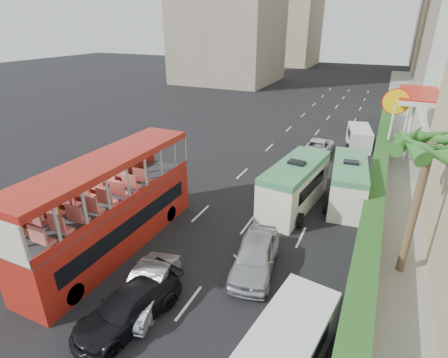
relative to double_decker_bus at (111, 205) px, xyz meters
The scene contains 15 objects.
ground_plane 6.51m from the double_decker_bus, ahead, with size 200.00×200.00×0.00m, color black.
double_decker_bus is the anchor object (origin of this frame).
car_silver_lane_a 5.34m from the double_decker_bus, 33.08° to the right, with size 1.47×4.23×1.39m, color #B0B3B7.
car_silver_lane_b 7.93m from the double_decker_bus, 10.02° to the left, with size 1.92×4.76×1.62m, color #B0B3B7.
car_black 6.03m from the double_decker_bus, 44.17° to the right, with size 1.96×4.82×1.40m, color black.
van_asset 20.23m from the double_decker_bus, 69.86° to the left, with size 2.15×4.66×1.29m, color silver.
minibus_near 11.26m from the double_decker_bus, 48.33° to the left, with size 2.26×6.77×3.00m, color silver.
minibus_far 14.86m from the double_decker_bus, 45.00° to the left, with size 2.09×6.27×2.78m, color silver.
panel_van_near 10.83m from the double_decker_bus, 18.04° to the right, with size 2.00×5.01×2.00m, color silver.
panel_van_far 24.96m from the double_decker_bus, 66.11° to the left, with size 1.89×4.72×1.89m, color silver.
sidewalk 29.26m from the double_decker_bus, 59.04° to the left, with size 6.00×120.00×0.18m, color #99968C.
kerb_wall 18.66m from the double_decker_bus, 48.93° to the left, with size 0.30×44.00×1.00m, color silver.
hedge 18.60m from the double_decker_bus, 48.93° to the left, with size 1.10×44.00×0.70m, color #2D6626.
palm_tree 14.39m from the double_decker_bus, 16.16° to the left, with size 0.36×0.36×6.40m, color brown.
shell_station 28.02m from the double_decker_bus, 55.18° to the left, with size 6.50×8.00×5.50m, color silver.
Camera 1 is at (5.79, -11.80, 11.05)m, focal length 28.00 mm.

